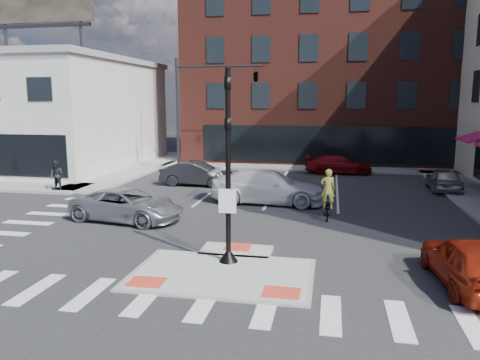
% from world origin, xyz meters
% --- Properties ---
extents(ground, '(120.00, 120.00, 0.00)m').
position_xyz_m(ground, '(0.00, 0.00, 0.00)').
color(ground, '#28282B').
rests_on(ground, ground).
extents(refuge_island, '(5.40, 4.65, 0.13)m').
position_xyz_m(refuge_island, '(0.00, -0.26, 0.05)').
color(refuge_island, gray).
rests_on(refuge_island, ground).
extents(sidewalk_nw, '(23.50, 20.50, 0.15)m').
position_xyz_m(sidewalk_nw, '(-16.76, 15.29, 0.08)').
color(sidewalk_nw, gray).
rests_on(sidewalk_nw, ground).
extents(sidewalk_n, '(26.00, 3.00, 0.15)m').
position_xyz_m(sidewalk_n, '(3.00, 22.00, 0.07)').
color(sidewalk_n, gray).
rests_on(sidewalk_n, ground).
extents(building_nw, '(20.40, 16.40, 14.40)m').
position_xyz_m(building_nw, '(-21.98, 19.98, 4.23)').
color(building_nw, beige).
rests_on(building_nw, ground).
extents(building_n, '(24.40, 18.40, 15.50)m').
position_xyz_m(building_n, '(3.00, 31.99, 7.80)').
color(building_n, '#56221B').
rests_on(building_n, ground).
extents(building_far_left, '(10.00, 12.00, 10.00)m').
position_xyz_m(building_far_left, '(-4.00, 52.00, 5.00)').
color(building_far_left, slate).
rests_on(building_far_left, ground).
extents(building_far_right, '(12.00, 12.00, 12.00)m').
position_xyz_m(building_far_right, '(9.00, 54.00, 6.00)').
color(building_far_right, brown).
rests_on(building_far_right, ground).
extents(signal_pole, '(0.60, 0.60, 5.98)m').
position_xyz_m(signal_pole, '(0.00, 0.40, 2.36)').
color(signal_pole, black).
rests_on(signal_pole, refuge_island).
extents(mast_arm_signal, '(6.10, 2.24, 8.00)m').
position_xyz_m(mast_arm_signal, '(-3.47, 18.00, 6.21)').
color(mast_arm_signal, black).
rests_on(mast_arm_signal, ground).
extents(silver_suv, '(5.26, 3.08, 1.37)m').
position_xyz_m(silver_suv, '(-5.49, 5.00, 0.69)').
color(silver_suv, '#ACADB3').
rests_on(silver_suv, ground).
extents(red_sedan, '(2.14, 4.38, 1.44)m').
position_xyz_m(red_sedan, '(6.95, 0.00, 0.72)').
color(red_sedan, '#9B230E').
rests_on(red_sedan, ground).
extents(white_pickup, '(5.86, 2.56, 1.67)m').
position_xyz_m(white_pickup, '(0.01, 9.65, 0.84)').
color(white_pickup, silver).
rests_on(white_pickup, ground).
extents(bg_car_dark, '(4.48, 1.77, 1.45)m').
position_xyz_m(bg_car_dark, '(-4.90, 13.69, 0.73)').
color(bg_car_dark, black).
rests_on(bg_car_dark, ground).
extents(bg_car_silver, '(1.69, 3.97, 1.34)m').
position_xyz_m(bg_car_silver, '(9.50, 14.81, 0.67)').
color(bg_car_silver, '#A0A2A7').
rests_on(bg_car_silver, ground).
extents(bg_car_red, '(4.80, 2.34, 1.35)m').
position_xyz_m(bg_car_red, '(3.61, 20.06, 0.67)').
color(bg_car_red, maroon).
rests_on(bg_car_red, ground).
extents(cyclist, '(0.65, 1.76, 2.22)m').
position_xyz_m(cyclist, '(3.00, 7.00, 0.75)').
color(cyclist, '#3F3F44').
rests_on(cyclist, ground).
extents(pedestrian_a, '(0.93, 0.80, 1.66)m').
position_xyz_m(pedestrian_a, '(-12.00, 10.00, 0.98)').
color(pedestrian_a, black).
rests_on(pedestrian_a, sidewalk_nw).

